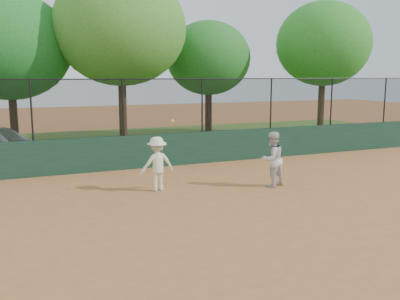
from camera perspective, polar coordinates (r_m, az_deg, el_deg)
name	(u,v)px	position (r m, az deg, el deg)	size (l,w,h in m)	color
ground	(205,216)	(10.73, 0.66, -8.42)	(80.00, 80.00, 0.00)	#B06B39
back_wall	(138,152)	(16.11, -7.92, -0.23)	(26.00, 0.20, 1.20)	#1C3E2B
grass_strip	(106,145)	(21.98, -11.99, 0.69)	(36.00, 12.00, 0.01)	#36571B
player_second	(272,159)	(13.51, 9.20, -1.16)	(0.81, 0.63, 1.66)	silver
player_main	(157,164)	(12.90, -5.51, -1.77)	(1.06, 0.79, 2.10)	beige
fence_assembly	(136,106)	(15.91, -8.16, 5.58)	(26.00, 0.06, 2.00)	black
tree_1	(9,46)	(21.43, -23.28, 12.10)	(5.41, 4.92, 6.89)	#452E18
tree_2	(120,28)	(20.78, -10.14, 15.11)	(5.93, 5.39, 7.94)	#483019
tree_3	(209,58)	(23.68, 1.11, 11.65)	(4.45, 4.04, 6.11)	#3B2413
tree_4	(324,44)	(25.22, 15.56, 12.93)	(5.16, 4.69, 7.19)	#462F19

